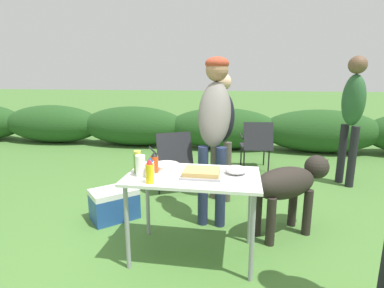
% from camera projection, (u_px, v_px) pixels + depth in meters
% --- Properties ---
extents(ground_plane, '(60.00, 60.00, 0.00)m').
position_uv_depth(ground_plane, '(193.00, 254.00, 2.65)').
color(ground_plane, '#477533').
extents(shrub_hedge, '(14.40, 0.90, 0.88)m').
position_uv_depth(shrub_hedge, '(223.00, 128.00, 6.43)').
color(shrub_hedge, '#234C1E').
rests_on(shrub_hedge, ground).
extents(folding_table, '(1.10, 0.64, 0.74)m').
position_uv_depth(folding_table, '(193.00, 184.00, 2.50)').
color(folding_table, silver).
rests_on(folding_table, ground).
extents(food_tray, '(0.33, 0.26, 0.06)m').
position_uv_depth(food_tray, '(202.00, 173.00, 2.45)').
color(food_tray, '#9E9EA3').
rests_on(food_tray, folding_table).
extents(plate_stack, '(0.23, 0.23, 0.03)m').
position_uv_depth(plate_stack, '(166.00, 166.00, 2.68)').
color(plate_stack, white).
rests_on(plate_stack, folding_table).
extents(mixing_bowl, '(0.18, 0.18, 0.07)m').
position_uv_depth(mixing_bowl, '(236.00, 170.00, 2.51)').
color(mixing_bowl, silver).
rests_on(mixing_bowl, folding_table).
extents(paper_cup_stack, '(0.08, 0.08, 0.18)m').
position_uv_depth(paper_cup_stack, '(140.00, 166.00, 2.44)').
color(paper_cup_stack, white).
rests_on(paper_cup_stack, folding_table).
extents(hot_sauce_bottle, '(0.07, 0.07, 0.18)m').
position_uv_depth(hot_sauce_bottle, '(154.00, 163.00, 2.53)').
color(hot_sauce_bottle, '#CC4214').
rests_on(hot_sauce_bottle, folding_table).
extents(relish_jar, '(0.07, 0.07, 0.19)m').
position_uv_depth(relish_jar, '(138.00, 162.00, 2.52)').
color(relish_jar, olive).
rests_on(relish_jar, folding_table).
extents(mustard_bottle, '(0.06, 0.06, 0.19)m').
position_uv_depth(mustard_bottle, '(150.00, 172.00, 2.28)').
color(mustard_bottle, yellow).
rests_on(mustard_bottle, folding_table).
extents(mayo_bottle, '(0.06, 0.06, 0.17)m').
position_uv_depth(mayo_bottle, '(150.00, 168.00, 2.39)').
color(mayo_bottle, silver).
rests_on(mayo_bottle, folding_table).
extents(standing_person_with_beanie, '(0.36, 0.50, 1.74)m').
position_uv_depth(standing_person_with_beanie, '(215.00, 118.00, 3.06)').
color(standing_person_with_beanie, '#232D4C').
rests_on(standing_person_with_beanie, ground).
extents(standing_person_in_navy_coat, '(0.38, 0.42, 1.81)m').
position_uv_depth(standing_person_in_navy_coat, '(353.00, 108.00, 4.12)').
color(standing_person_in_navy_coat, black).
rests_on(standing_person_in_navy_coat, ground).
extents(standing_person_in_gray_fleece, '(0.39, 0.35, 1.58)m').
position_uv_depth(standing_person_in_gray_fleece, '(222.00, 125.00, 3.63)').
color(standing_person_in_gray_fleece, '#4C473D').
rests_on(standing_person_in_gray_fleece, ground).
extents(dog, '(0.95, 0.71, 0.77)m').
position_uv_depth(dog, '(290.00, 184.00, 2.90)').
color(dog, '#28231E').
rests_on(dog, ground).
extents(camp_chair_green_behind_table, '(0.54, 0.64, 0.83)m').
position_uv_depth(camp_chair_green_behind_table, '(256.00, 143.00, 4.90)').
color(camp_chair_green_behind_table, '#232328').
rests_on(camp_chair_green_behind_table, ground).
extents(camp_chair_near_hedge, '(0.69, 0.74, 0.83)m').
position_uv_depth(camp_chair_near_hedge, '(171.00, 157.00, 4.04)').
color(camp_chair_near_hedge, '#232328').
rests_on(camp_chair_near_hedge, ground).
extents(cooler_box, '(0.57, 0.56, 0.34)m').
position_uv_depth(cooler_box, '(114.00, 204.00, 3.29)').
color(cooler_box, '#234C93').
rests_on(cooler_box, ground).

